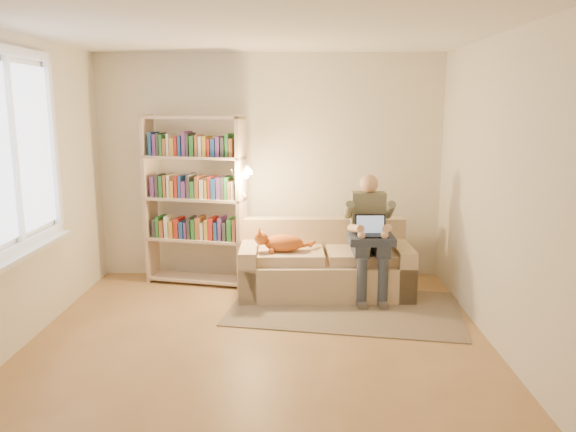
{
  "coord_description": "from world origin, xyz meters",
  "views": [
    {
      "loc": [
        0.33,
        -4.29,
        2.02
      ],
      "look_at": [
        0.24,
        1.0,
        0.97
      ],
      "focal_mm": 35.0,
      "sensor_mm": 36.0,
      "label": 1
    }
  ],
  "objects_px": {
    "cat": "(284,242)",
    "laptop": "(366,230)",
    "sofa": "(325,267)",
    "bookshelf": "(195,192)",
    "person": "(369,229)"
  },
  "relations": [
    {
      "from": "cat",
      "to": "laptop",
      "type": "xyz_separation_m",
      "value": [
        0.85,
        -0.11,
        0.16
      ]
    },
    {
      "from": "cat",
      "to": "laptop",
      "type": "bearing_deg",
      "value": -9.13
    },
    {
      "from": "sofa",
      "to": "bookshelf",
      "type": "height_order",
      "value": "bookshelf"
    },
    {
      "from": "sofa",
      "to": "cat",
      "type": "bearing_deg",
      "value": -165.24
    },
    {
      "from": "sofa",
      "to": "laptop",
      "type": "relative_size",
      "value": 5.8
    },
    {
      "from": "sofa",
      "to": "laptop",
      "type": "xyz_separation_m",
      "value": [
        0.41,
        -0.24,
        0.47
      ]
    },
    {
      "from": "sofa",
      "to": "laptop",
      "type": "bearing_deg",
      "value": -32.12
    },
    {
      "from": "sofa",
      "to": "person",
      "type": "relative_size",
      "value": 1.41
    },
    {
      "from": "laptop",
      "to": "bookshelf",
      "type": "relative_size",
      "value": 0.17
    },
    {
      "from": "sofa",
      "to": "person",
      "type": "xyz_separation_m",
      "value": [
        0.45,
        -0.13,
        0.45
      ]
    },
    {
      "from": "sofa",
      "to": "cat",
      "type": "xyz_separation_m",
      "value": [
        -0.44,
        -0.13,
        0.31
      ]
    },
    {
      "from": "person",
      "to": "bookshelf",
      "type": "relative_size",
      "value": 0.68
    },
    {
      "from": "person",
      "to": "cat",
      "type": "distance_m",
      "value": 0.9
    },
    {
      "from": "sofa",
      "to": "bookshelf",
      "type": "distance_m",
      "value": 1.67
    },
    {
      "from": "person",
      "to": "laptop",
      "type": "bearing_deg",
      "value": -114.09
    }
  ]
}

